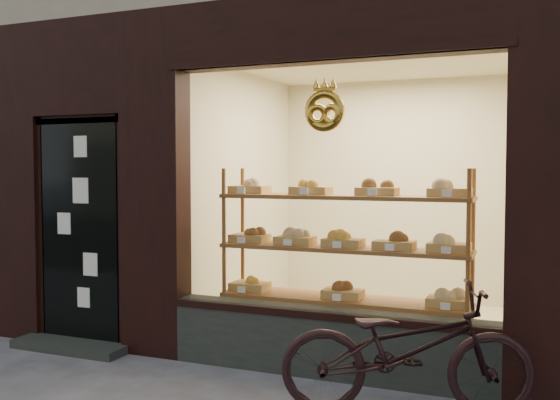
% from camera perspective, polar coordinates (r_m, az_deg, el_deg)
% --- Properties ---
extents(display_shelf, '(2.20, 0.45, 1.70)m').
position_cam_1_polar(display_shelf, '(5.50, 5.79, -5.73)').
color(display_shelf, brown).
rests_on(display_shelf, ground).
extents(bicycle, '(1.83, 1.11, 0.91)m').
position_cam_1_polar(bicycle, '(4.51, 11.46, -13.20)').
color(bicycle, black).
rests_on(bicycle, ground).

